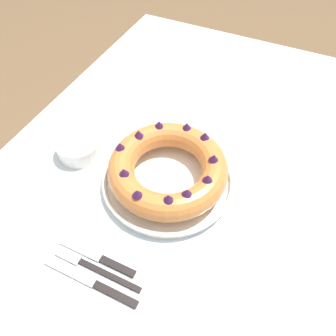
# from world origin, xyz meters

# --- Properties ---
(ground_plane) EXTENTS (8.00, 8.00, 0.00)m
(ground_plane) POSITION_xyz_m (0.00, 0.00, 0.00)
(ground_plane) COLOR brown
(dining_table) EXTENTS (1.58, 1.00, 0.72)m
(dining_table) POSITION_xyz_m (0.00, 0.00, 0.64)
(dining_table) COLOR silver
(dining_table) RESTS_ON ground_plane
(serving_dish) EXTENTS (0.35, 0.35, 0.03)m
(serving_dish) POSITION_xyz_m (-0.02, 0.01, 0.73)
(serving_dish) COLOR white
(serving_dish) RESTS_ON dining_table
(bundt_cake) EXTENTS (0.31, 0.31, 0.09)m
(bundt_cake) POSITION_xyz_m (-0.02, 0.01, 0.78)
(bundt_cake) COLOR #C67538
(bundt_cake) RESTS_ON serving_dish
(fork) EXTENTS (0.02, 0.22, 0.01)m
(fork) POSITION_xyz_m (-0.31, 0.06, 0.72)
(fork) COLOR black
(fork) RESTS_ON dining_table
(serving_knife) EXTENTS (0.02, 0.23, 0.01)m
(serving_knife) POSITION_xyz_m (-0.34, 0.03, 0.72)
(serving_knife) COLOR black
(serving_knife) RESTS_ON dining_table
(cake_knife) EXTENTS (0.02, 0.20, 0.01)m
(cake_knife) POSITION_xyz_m (-0.28, 0.05, 0.72)
(cake_knife) COLOR black
(cake_knife) RESTS_ON dining_table
(side_bowl) EXTENTS (0.12, 0.12, 0.05)m
(side_bowl) POSITION_xyz_m (-0.03, 0.28, 0.74)
(side_bowl) COLOR white
(side_bowl) RESTS_ON dining_table
(napkin) EXTENTS (0.14, 0.11, 0.00)m
(napkin) POSITION_xyz_m (0.28, -0.02, 0.72)
(napkin) COLOR white
(napkin) RESTS_ON dining_table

